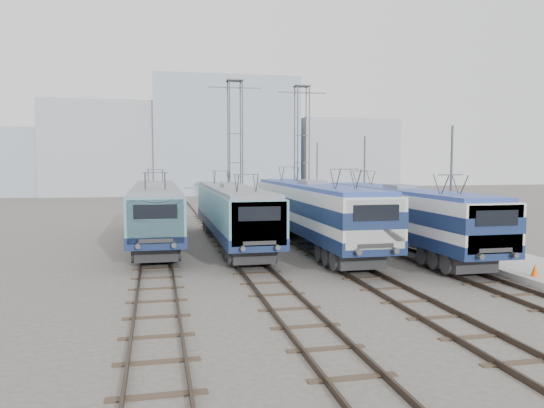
% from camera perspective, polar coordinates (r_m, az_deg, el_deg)
% --- Properties ---
extents(ground, '(160.00, 160.00, 0.00)m').
position_cam_1_polar(ground, '(24.87, 3.56, -7.25)').
color(ground, '#514C47').
extents(platform, '(4.00, 70.00, 0.30)m').
position_cam_1_polar(platform, '(36.00, 15.80, -3.49)').
color(platform, '#9E9E99').
rests_on(platform, ground).
extents(locomotive_far_left, '(2.82, 17.81, 3.35)m').
position_cam_1_polar(locomotive_far_left, '(33.19, -12.40, -0.50)').
color(locomotive_far_left, '#142247').
rests_on(locomotive_far_left, ground).
extents(locomotive_center_left, '(2.77, 17.49, 3.29)m').
position_cam_1_polar(locomotive_center_left, '(31.86, -4.28, -0.68)').
color(locomotive_center_left, '#142247').
rests_on(locomotive_center_left, ground).
extents(locomotive_center_right, '(2.95, 18.65, 3.51)m').
position_cam_1_polar(locomotive_center_right, '(31.10, 4.41, -0.46)').
color(locomotive_center_right, '#142247').
rests_on(locomotive_center_right, ground).
extents(locomotive_far_right, '(2.79, 17.62, 3.31)m').
position_cam_1_polar(locomotive_far_right, '(30.74, 13.65, -0.86)').
color(locomotive_far_right, '#142247').
rests_on(locomotive_far_right, ground).
extents(catenary_tower_west, '(4.50, 1.20, 12.00)m').
position_cam_1_polar(catenary_tower_west, '(45.92, -3.98, 6.50)').
color(catenary_tower_west, '#3F4247').
rests_on(catenary_tower_west, ground).
extents(catenary_tower_east, '(4.50, 1.20, 12.00)m').
position_cam_1_polar(catenary_tower_east, '(49.23, 3.23, 6.37)').
color(catenary_tower_east, '#3F4247').
rests_on(catenary_tower_east, ground).
extents(mast_front, '(0.12, 0.12, 7.00)m').
position_cam_1_polar(mast_front, '(29.70, 18.67, 1.26)').
color(mast_front, '#3F4247').
rests_on(mast_front, ground).
extents(mast_mid, '(0.12, 0.12, 7.00)m').
position_cam_1_polar(mast_mid, '(40.44, 9.89, 2.25)').
color(mast_mid, '#3F4247').
rests_on(mast_mid, ground).
extents(mast_rear, '(0.12, 0.12, 7.00)m').
position_cam_1_polar(mast_rear, '(51.74, 4.86, 2.79)').
color(mast_rear, '#3F4247').
rests_on(mast_rear, ground).
extents(safety_cone, '(0.31, 0.31, 0.55)m').
position_cam_1_polar(safety_cone, '(24.94, 26.43, -6.35)').
color(safety_cone, '#F35808').
rests_on(safety_cone, platform).
extents(building_west, '(18.00, 12.00, 14.00)m').
position_cam_1_polar(building_west, '(85.74, -17.32, 5.64)').
color(building_west, '#99A2AB').
rests_on(building_west, ground).
extents(building_center, '(22.00, 14.00, 18.00)m').
position_cam_1_polar(building_center, '(86.16, -5.24, 7.15)').
color(building_center, '#92A1B4').
rests_on(building_center, ground).
extents(building_east, '(16.00, 12.00, 12.00)m').
position_cam_1_polar(building_east, '(90.76, 7.45, 5.11)').
color(building_east, '#99A2AB').
rests_on(building_east, ground).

